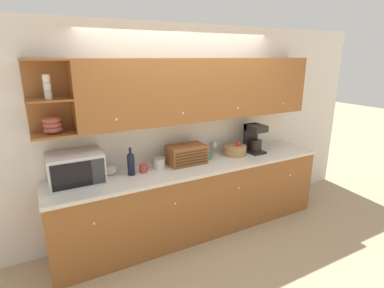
% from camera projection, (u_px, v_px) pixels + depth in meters
% --- Properties ---
extents(ground_plane, '(24.00, 24.00, 0.00)m').
position_uv_depth(ground_plane, '(185.00, 218.00, 4.26)').
color(ground_plane, tan).
extents(wall_back, '(5.92, 0.06, 2.60)m').
position_uv_depth(wall_back, '(183.00, 129.00, 3.92)').
color(wall_back, silver).
rests_on(wall_back, ground_plane).
extents(counter_unit, '(3.54, 0.67, 0.92)m').
position_uv_depth(counter_unit, '(196.00, 198.00, 3.86)').
color(counter_unit, '#935628').
rests_on(counter_unit, ground_plane).
extents(backsplash_panel, '(3.52, 0.01, 0.53)m').
position_uv_depth(backsplash_panel, '(184.00, 138.00, 3.92)').
color(backsplash_panel, silver).
rests_on(backsplash_panel, counter_unit).
extents(upper_cabinets, '(3.52, 0.35, 0.75)m').
position_uv_depth(upper_cabinets, '(201.00, 90.00, 3.68)').
color(upper_cabinets, '#935628').
rests_on(upper_cabinets, backsplash_panel).
extents(microwave, '(0.55, 0.40, 0.33)m').
position_uv_depth(microwave, '(76.00, 168.00, 3.13)').
color(microwave, silver).
rests_on(microwave, counter_unit).
extents(bowl_stack_on_counter, '(0.15, 0.15, 0.09)m').
position_uv_depth(bowl_stack_on_counter, '(111.00, 170.00, 3.42)').
color(bowl_stack_on_counter, silver).
rests_on(bowl_stack_on_counter, counter_unit).
extents(wine_bottle, '(0.08, 0.08, 0.32)m').
position_uv_depth(wine_bottle, '(131.00, 163.00, 3.36)').
color(wine_bottle, black).
rests_on(wine_bottle, counter_unit).
extents(mug_blue_second, '(0.10, 0.09, 0.09)m').
position_uv_depth(mug_blue_second, '(143.00, 168.00, 3.46)').
color(mug_blue_second, '#B73D38').
rests_on(mug_blue_second, counter_unit).
extents(storage_canister, '(0.14, 0.14, 0.13)m').
position_uv_depth(storage_canister, '(159.00, 163.00, 3.58)').
color(storage_canister, silver).
rests_on(storage_canister, counter_unit).
extents(bread_box, '(0.47, 0.28, 0.24)m').
position_uv_depth(bread_box, '(187.00, 155.00, 3.73)').
color(bread_box, brown).
rests_on(bread_box, counter_unit).
extents(mug, '(0.09, 0.08, 0.09)m').
position_uv_depth(mug, '(209.00, 156.00, 3.91)').
color(mug, '#4C845B').
rests_on(mug, counter_unit).
extents(wine_glass, '(0.08, 0.08, 0.18)m').
position_uv_depth(wine_glass, '(214.00, 145.00, 4.10)').
color(wine_glass, silver).
rests_on(wine_glass, counter_unit).
extents(fruit_basket, '(0.31, 0.31, 0.19)m').
position_uv_depth(fruit_basket, '(235.00, 150.00, 4.08)').
color(fruit_basket, '#A87F4C').
rests_on(fruit_basket, counter_unit).
extents(coffee_maker, '(0.21, 0.27, 0.39)m').
position_uv_depth(coffee_maker, '(254.00, 138.00, 4.16)').
color(coffee_maker, black).
rests_on(coffee_maker, counter_unit).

